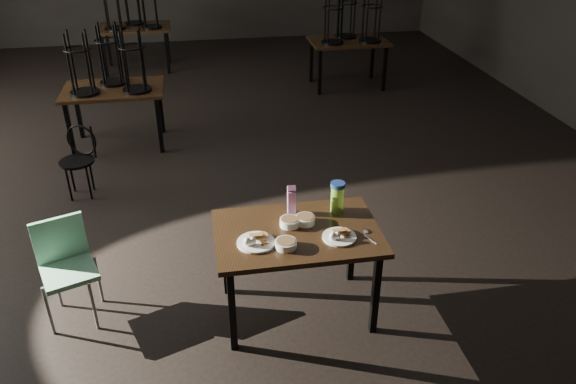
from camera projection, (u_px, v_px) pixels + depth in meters
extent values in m
plane|color=black|center=(204.00, 169.00, 6.56)|extent=(12.00, 12.00, 0.00)
cube|color=black|center=(297.00, 233.00, 4.07)|extent=(1.20, 0.80, 0.04)
cube|color=black|center=(232.00, 310.00, 3.91)|extent=(0.05, 0.05, 0.71)
cube|color=black|center=(376.00, 294.00, 4.06)|extent=(0.05, 0.05, 0.71)
cube|color=black|center=(225.00, 257.00, 4.46)|extent=(0.05, 0.05, 0.71)
cube|color=black|center=(352.00, 244.00, 4.61)|extent=(0.05, 0.05, 0.71)
cylinder|color=white|center=(256.00, 242.00, 3.92)|extent=(0.27, 0.27, 0.02)
cube|color=#A3683A|center=(256.00, 232.00, 3.93)|extent=(0.10, 0.10, 0.05)
cube|color=#A3683A|center=(260.00, 232.00, 3.94)|extent=(0.11, 0.11, 0.03)
ellipsoid|color=white|center=(247.00, 241.00, 3.86)|extent=(0.05, 0.05, 0.06)
ellipsoid|color=white|center=(253.00, 241.00, 3.87)|extent=(0.05, 0.05, 0.06)
cylinder|color=white|center=(339.00, 237.00, 3.98)|extent=(0.24, 0.24, 0.01)
cube|color=#A3683A|center=(339.00, 228.00, 3.99)|extent=(0.09, 0.09, 0.04)
cube|color=#A3683A|center=(343.00, 227.00, 3.99)|extent=(0.10, 0.10, 0.03)
ellipsoid|color=white|center=(333.00, 236.00, 3.93)|extent=(0.05, 0.05, 0.06)
ellipsoid|color=white|center=(337.00, 236.00, 3.93)|extent=(0.05, 0.05, 0.06)
cylinder|color=white|center=(290.00, 222.00, 4.11)|extent=(0.14, 0.14, 0.06)
cylinder|color=brown|center=(290.00, 220.00, 4.10)|extent=(0.12, 0.12, 0.01)
cylinder|color=white|center=(305.00, 220.00, 4.14)|extent=(0.15, 0.15, 0.06)
cylinder|color=brown|center=(305.00, 217.00, 4.13)|extent=(0.12, 0.12, 0.01)
cylinder|color=white|center=(286.00, 244.00, 3.87)|extent=(0.15, 0.15, 0.05)
cylinder|color=brown|center=(286.00, 242.00, 3.86)|extent=(0.13, 0.13, 0.01)
cube|color=#971B7B|center=(292.00, 202.00, 4.23)|extent=(0.06, 0.06, 0.19)
cube|color=#971B7B|center=(292.00, 189.00, 4.17)|extent=(0.06, 0.06, 0.06)
cylinder|color=#8AC439|center=(337.00, 199.00, 4.26)|extent=(0.12, 0.12, 0.21)
cylinder|color=navy|center=(338.00, 185.00, 4.20)|extent=(0.13, 0.13, 0.03)
ellipsoid|color=silver|center=(366.00, 231.00, 4.05)|extent=(0.06, 0.07, 0.01)
cube|color=silver|center=(370.00, 239.00, 3.96)|extent=(0.06, 0.13, 0.00)
cylinder|color=black|center=(77.00, 162.00, 5.83)|extent=(0.36, 0.36, 0.03)
torus|color=black|center=(81.00, 140.00, 5.88)|extent=(0.33, 0.16, 0.34)
cylinder|color=black|center=(91.00, 173.00, 6.03)|extent=(0.02, 0.02, 0.40)
cylinder|color=black|center=(72.00, 175.00, 6.00)|extent=(0.02, 0.02, 0.40)
cylinder|color=black|center=(69.00, 184.00, 5.83)|extent=(0.02, 0.02, 0.40)
cylinder|color=black|center=(89.00, 182.00, 5.86)|extent=(0.02, 0.02, 0.40)
cube|color=#7DC39F|center=(69.00, 272.00, 4.15)|extent=(0.48, 0.48, 0.04)
cube|color=#7DC39F|center=(59.00, 239.00, 4.18)|extent=(0.36, 0.16, 0.36)
cylinder|color=slate|center=(49.00, 311.00, 4.10)|extent=(0.02, 0.02, 0.44)
cylinder|color=slate|center=(94.00, 306.00, 4.15)|extent=(0.02, 0.02, 0.44)
cylinder|color=slate|center=(57.00, 284.00, 4.37)|extent=(0.02, 0.02, 0.44)
cylinder|color=slate|center=(99.00, 280.00, 4.42)|extent=(0.02, 0.02, 0.44)
cube|color=black|center=(113.00, 90.00, 6.81)|extent=(1.20, 0.80, 0.04)
cube|color=black|center=(70.00, 131.00, 6.64)|extent=(0.05, 0.05, 0.71)
cube|color=black|center=(159.00, 126.00, 6.79)|extent=(0.05, 0.05, 0.71)
cube|color=black|center=(78.00, 112.00, 7.19)|extent=(0.05, 0.05, 0.71)
cube|color=black|center=(161.00, 107.00, 7.34)|extent=(0.05, 0.05, 0.71)
cylinder|color=black|center=(85.00, 92.00, 6.62)|extent=(0.34, 0.34, 0.03)
torus|color=black|center=(77.00, 50.00, 6.37)|extent=(0.32, 0.32, 0.02)
cylinder|color=black|center=(90.00, 59.00, 6.54)|extent=(0.03, 0.03, 0.70)
cylinder|color=black|center=(72.00, 60.00, 6.51)|extent=(0.03, 0.03, 0.70)
cylinder|color=black|center=(69.00, 65.00, 6.34)|extent=(0.03, 0.03, 0.70)
cylinder|color=black|center=(87.00, 64.00, 6.37)|extent=(0.03, 0.03, 0.70)
cylinder|color=black|center=(137.00, 90.00, 6.71)|extent=(0.34, 0.34, 0.03)
torus|color=black|center=(132.00, 48.00, 6.46)|extent=(0.32, 0.32, 0.02)
cylinder|color=black|center=(142.00, 57.00, 6.63)|extent=(0.03, 0.03, 0.70)
cylinder|color=black|center=(125.00, 57.00, 6.60)|extent=(0.03, 0.03, 0.70)
cylinder|color=black|center=(124.00, 62.00, 6.43)|extent=(0.03, 0.03, 0.70)
cylinder|color=black|center=(141.00, 61.00, 6.46)|extent=(0.03, 0.03, 0.70)
cylinder|color=black|center=(114.00, 82.00, 6.94)|extent=(0.34, 0.34, 0.03)
torus|color=black|center=(108.00, 42.00, 6.70)|extent=(0.32, 0.32, 0.02)
cylinder|color=black|center=(119.00, 50.00, 6.86)|extent=(0.03, 0.03, 0.70)
cylinder|color=black|center=(102.00, 51.00, 6.84)|extent=(0.03, 0.03, 0.70)
cylinder|color=black|center=(100.00, 56.00, 6.67)|extent=(0.03, 0.03, 0.70)
cylinder|color=black|center=(117.00, 55.00, 6.69)|extent=(0.03, 0.03, 0.70)
cube|color=black|center=(348.00, 41.00, 8.80)|extent=(1.20, 0.80, 0.04)
cube|color=black|center=(320.00, 72.00, 8.64)|extent=(0.05, 0.05, 0.71)
cube|color=black|center=(385.00, 69.00, 8.79)|extent=(0.05, 0.05, 0.71)
cube|color=black|center=(311.00, 61.00, 9.19)|extent=(0.05, 0.05, 0.71)
cube|color=black|center=(372.00, 58.00, 9.34)|extent=(0.05, 0.05, 0.71)
cylinder|color=black|center=(332.00, 42.00, 8.61)|extent=(0.34, 0.34, 0.03)
torus|color=black|center=(333.00, 9.00, 8.37)|extent=(0.32, 0.32, 0.02)
cylinder|color=black|center=(338.00, 16.00, 8.53)|extent=(0.03, 0.03, 0.70)
cylinder|color=black|center=(325.00, 17.00, 8.50)|extent=(0.03, 0.03, 0.70)
cylinder|color=black|center=(328.00, 20.00, 8.33)|extent=(0.03, 0.03, 0.70)
cylinder|color=black|center=(341.00, 19.00, 8.36)|extent=(0.03, 0.03, 0.70)
cylinder|color=black|center=(370.00, 41.00, 8.70)|extent=(0.34, 0.34, 0.03)
torus|color=black|center=(372.00, 7.00, 8.46)|extent=(0.32, 0.32, 0.02)
cylinder|color=black|center=(376.00, 15.00, 8.62)|extent=(0.03, 0.03, 0.70)
cylinder|color=black|center=(363.00, 15.00, 8.59)|extent=(0.03, 0.03, 0.70)
cylinder|color=black|center=(367.00, 18.00, 8.42)|extent=(0.03, 0.03, 0.70)
cylinder|color=black|center=(380.00, 18.00, 8.45)|extent=(0.03, 0.03, 0.70)
cylinder|color=black|center=(346.00, 36.00, 8.94)|extent=(0.34, 0.34, 0.03)
torus|color=black|center=(347.00, 4.00, 8.70)|extent=(0.32, 0.32, 0.02)
cylinder|color=black|center=(351.00, 11.00, 8.86)|extent=(0.03, 0.03, 0.70)
cylinder|color=black|center=(339.00, 12.00, 8.83)|extent=(0.03, 0.03, 0.70)
cylinder|color=black|center=(342.00, 14.00, 8.66)|extent=(0.03, 0.03, 0.70)
cylinder|color=black|center=(355.00, 14.00, 8.69)|extent=(0.03, 0.03, 0.70)
cube|color=black|center=(134.00, 28.00, 9.59)|extent=(1.20, 0.80, 0.04)
cube|color=black|center=(104.00, 56.00, 9.43)|extent=(0.05, 0.05, 0.71)
cube|color=black|center=(167.00, 53.00, 9.58)|extent=(0.05, 0.05, 0.71)
cube|color=black|center=(108.00, 46.00, 9.97)|extent=(0.05, 0.05, 0.71)
cube|color=black|center=(168.00, 43.00, 10.13)|extent=(0.05, 0.05, 0.71)
cylinder|color=black|center=(115.00, 28.00, 9.40)|extent=(0.34, 0.34, 0.03)
cylinder|color=black|center=(119.00, 4.00, 9.32)|extent=(0.03, 0.03, 0.70)
cylinder|color=black|center=(106.00, 5.00, 9.29)|extent=(0.03, 0.03, 0.70)
cylinder|color=black|center=(105.00, 7.00, 9.12)|extent=(0.03, 0.03, 0.70)
cylinder|color=black|center=(117.00, 7.00, 9.15)|extent=(0.03, 0.03, 0.70)
cylinder|color=black|center=(152.00, 27.00, 9.49)|extent=(0.34, 0.34, 0.03)
cylinder|color=black|center=(155.00, 3.00, 9.41)|extent=(0.03, 0.03, 0.70)
cylinder|color=black|center=(143.00, 4.00, 9.38)|extent=(0.03, 0.03, 0.70)
cylinder|color=black|center=(143.00, 6.00, 9.21)|extent=(0.03, 0.03, 0.70)
cylinder|color=black|center=(155.00, 6.00, 9.24)|extent=(0.03, 0.03, 0.70)
cylinder|color=black|center=(135.00, 23.00, 9.73)|extent=(0.34, 0.34, 0.03)
cylinder|color=black|center=(138.00, 0.00, 9.65)|extent=(0.03, 0.03, 0.70)
cylinder|color=black|center=(126.00, 0.00, 9.62)|extent=(0.03, 0.03, 0.70)
cylinder|color=black|center=(125.00, 3.00, 9.45)|extent=(0.03, 0.03, 0.70)
cylinder|color=black|center=(137.00, 2.00, 9.48)|extent=(0.03, 0.03, 0.70)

